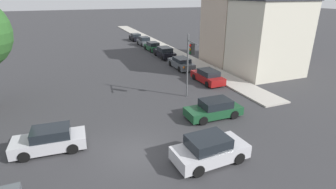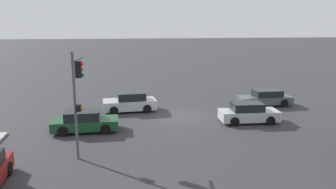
# 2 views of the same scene
# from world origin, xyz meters

# --- Properties ---
(ground_plane) EXTENTS (300.00, 300.00, 0.00)m
(ground_plane) POSITION_xyz_m (0.00, 0.00, 0.00)
(ground_plane) COLOR #333335
(traffic_signal) EXTENTS (0.49, 2.43, 5.65)m
(traffic_signal) POSITION_xyz_m (6.69, 6.56, 3.69)
(traffic_signal) COLOR #515456
(traffic_signal) RESTS_ON ground_plane
(crossing_car_0) EXTENTS (4.55, 1.86, 1.39)m
(crossing_car_0) POSITION_xyz_m (-8.12, -2.43, 0.66)
(crossing_car_0) COLOR #4C5156
(crossing_car_0) RESTS_ON ground_plane
(crossing_car_1) EXTENTS (4.34, 2.23, 1.58)m
(crossing_car_1) POSITION_xyz_m (3.66, -2.37, 0.74)
(crossing_car_1) COLOR #B7B7BC
(crossing_car_1) RESTS_ON ground_plane
(crossing_car_2) EXTENTS (4.27, 2.04, 1.46)m
(crossing_car_2) POSITION_xyz_m (-4.66, 2.15, 0.69)
(crossing_car_2) COLOR #B7B7BC
(crossing_car_2) RESTS_ON ground_plane
(crossing_car_3) EXTENTS (4.28, 1.92, 1.41)m
(crossing_car_3) POSITION_xyz_m (6.84, 2.43, 0.67)
(crossing_car_3) COLOR #194728
(crossing_car_3) RESTS_ON ground_plane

